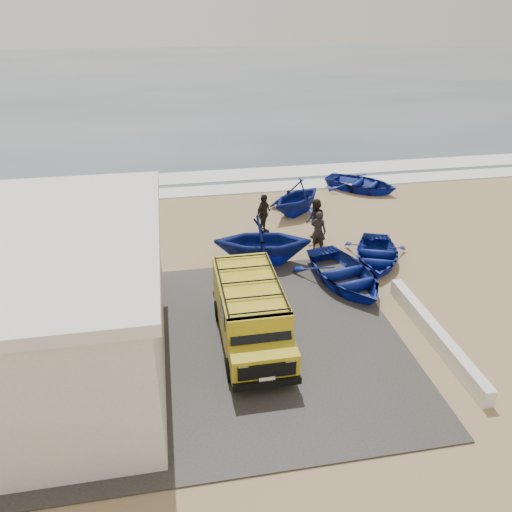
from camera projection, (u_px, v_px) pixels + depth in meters
ground at (263, 305)px, 17.82m from camera, size 160.00×160.00×0.00m
slab at (213, 345)px, 15.76m from camera, size 12.00×10.00×0.05m
ocean at (184, 77)px, 66.60m from camera, size 180.00×88.00×0.01m
surf_line at (223, 190)px, 28.26m from camera, size 180.00×1.60×0.06m
surf_wash at (218, 176)px, 30.44m from camera, size 180.00×2.20×0.04m
building at (13, 306)px, 13.90m from camera, size 8.40×9.40×4.30m
parapet at (435, 334)px, 15.87m from camera, size 0.35×6.00×0.55m
van at (251, 311)px, 15.50m from camera, size 1.99×4.87×2.09m
boat_near_left at (345, 274)px, 18.93m from camera, size 3.82×4.80×0.89m
boat_near_right at (377, 254)px, 20.52m from camera, size 3.70×4.32×0.76m
boat_mid_left at (263, 241)px, 20.14m from camera, size 4.45×4.01×2.07m
boat_far_left at (297, 197)px, 24.88m from camera, size 4.50×4.44×1.80m
boat_far_right at (361, 183)px, 28.06m from camera, size 4.95×4.86×0.84m
fisherman_front at (318, 231)px, 21.23m from camera, size 0.80×0.73×1.82m
fisherman_middle at (315, 221)px, 21.93m from camera, size 0.81×1.01×2.00m
fisherman_back at (263, 214)px, 22.79m from camera, size 1.09×1.13×1.89m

